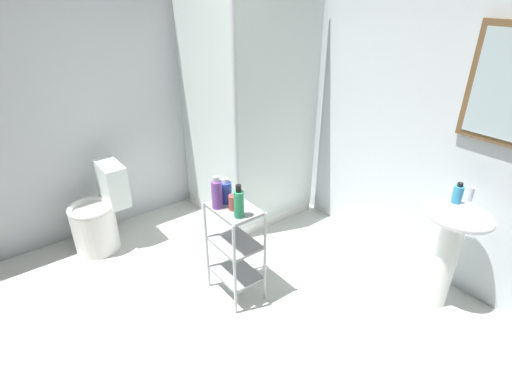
% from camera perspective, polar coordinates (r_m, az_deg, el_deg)
% --- Properties ---
extents(ground_plane, '(4.20, 4.20, 0.02)m').
position_cam_1_polar(ground_plane, '(2.81, -6.82, -20.68)').
color(ground_plane, silver).
extents(wall_back, '(4.20, 0.14, 2.50)m').
position_cam_1_polar(wall_back, '(3.29, 21.08, 11.37)').
color(wall_back, silver).
rests_on(wall_back, ground_plane).
extents(wall_left, '(0.10, 4.20, 2.50)m').
position_cam_1_polar(wall_left, '(3.70, -23.47, 12.59)').
color(wall_left, silver).
rests_on(wall_left, ground_plane).
extents(shower_stall, '(0.92, 0.92, 2.00)m').
position_cam_1_polar(shower_stall, '(3.87, -1.42, 3.11)').
color(shower_stall, white).
rests_on(shower_stall, ground_plane).
extents(pedestal_sink, '(0.46, 0.37, 0.81)m').
position_cam_1_polar(pedestal_sink, '(2.99, 26.32, -5.72)').
color(pedestal_sink, white).
rests_on(pedestal_sink, ground_plane).
extents(sink_faucet, '(0.03, 0.03, 0.10)m').
position_cam_1_polar(sink_faucet, '(2.96, 28.55, -0.30)').
color(sink_faucet, silver).
rests_on(sink_faucet, pedestal_sink).
extents(toilet, '(0.37, 0.49, 0.76)m').
position_cam_1_polar(toilet, '(3.67, -21.62, -3.20)').
color(toilet, white).
rests_on(toilet, ground_plane).
extents(storage_cart, '(0.38, 0.28, 0.74)m').
position_cam_1_polar(storage_cart, '(2.85, -3.03, -7.55)').
color(storage_cart, silver).
rests_on(storage_cart, ground_plane).
extents(hand_soap_bottle, '(0.06, 0.06, 0.14)m').
position_cam_1_polar(hand_soap_bottle, '(2.89, 27.02, -0.24)').
color(hand_soap_bottle, '#389ED1').
rests_on(hand_soap_bottle, pedestal_sink).
extents(shampoo_bottle_blue, '(0.08, 0.08, 0.18)m').
position_cam_1_polar(shampoo_bottle_blue, '(2.72, -4.34, 0.04)').
color(shampoo_bottle_blue, '#2F4CB3').
rests_on(shampoo_bottle_blue, storage_cart).
extents(conditioner_bottle_purple, '(0.07, 0.07, 0.23)m').
position_cam_1_polar(conditioner_bottle_purple, '(2.65, -5.65, -0.26)').
color(conditioner_bottle_purple, purple).
rests_on(conditioner_bottle_purple, storage_cart).
extents(body_wash_bottle_green, '(0.07, 0.07, 0.23)m').
position_cam_1_polar(body_wash_bottle_green, '(2.54, -2.49, -1.62)').
color(body_wash_bottle_green, '#2B9C62').
rests_on(body_wash_bottle_green, storage_cart).
extents(rinse_cup, '(0.07, 0.07, 0.10)m').
position_cam_1_polar(rinse_cup, '(2.65, -3.20, -1.50)').
color(rinse_cup, '#B24742').
rests_on(rinse_cup, storage_cart).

